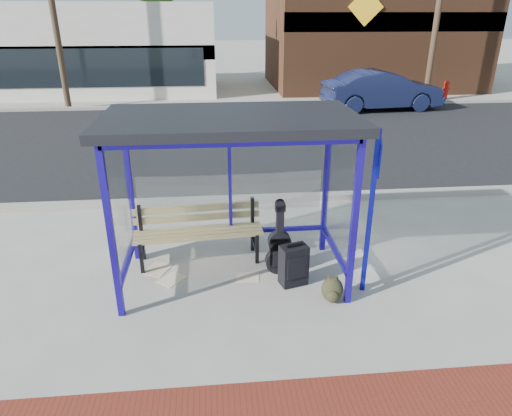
{
  "coord_description": "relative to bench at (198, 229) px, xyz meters",
  "views": [
    {
      "loc": [
        -0.23,
        -5.8,
        3.63
      ],
      "look_at": [
        0.35,
        0.2,
        1.03
      ],
      "focal_mm": 32.0,
      "sensor_mm": 36.0,
      "label": 1
    }
  ],
  "objects": [
    {
      "name": "ground",
      "position": [
        0.51,
        -0.62,
        -0.53
      ],
      "size": [
        120.0,
        120.0,
        0.0
      ],
      "primitive_type": "plane",
      "color": "#B2ADA0",
      "rests_on": "ground"
    },
    {
      "name": "curb_near",
      "position": [
        0.51,
        2.28,
        -0.47
      ],
      "size": [
        60.0,
        0.25,
        0.12
      ],
      "primitive_type": "cube",
      "color": "gray",
      "rests_on": "ground"
    },
    {
      "name": "street_asphalt",
      "position": [
        0.51,
        7.38,
        -0.52
      ],
      "size": [
        60.0,
        10.0,
        0.0
      ],
      "primitive_type": "cube",
      "color": "black",
      "rests_on": "ground"
    },
    {
      "name": "curb_far",
      "position": [
        0.51,
        12.48,
        -0.47
      ],
      "size": [
        60.0,
        0.25,
        0.12
      ],
      "primitive_type": "cube",
      "color": "gray",
      "rests_on": "ground"
    },
    {
      "name": "far_sidewalk",
      "position": [
        0.51,
        14.38,
        -0.52
      ],
      "size": [
        60.0,
        4.0,
        0.01
      ],
      "primitive_type": "cube",
      "color": "#B2ADA0",
      "rests_on": "ground"
    },
    {
      "name": "bus_shelter",
      "position": [
        0.51,
        -0.55,
        1.54
      ],
      "size": [
        3.3,
        1.8,
        2.42
      ],
      "color": "#1B0E9A",
      "rests_on": "ground"
    },
    {
      "name": "storefront_white",
      "position": [
        -8.49,
        17.37,
        1.47
      ],
      "size": [
        18.0,
        6.04,
        4.0
      ],
      "color": "silver",
      "rests_on": "ground"
    },
    {
      "name": "storefront_brown",
      "position": [
        8.51,
        17.88,
        2.67
      ],
      "size": [
        10.0,
        7.08,
        6.4
      ],
      "color": "#59331E",
      "rests_on": "ground"
    },
    {
      "name": "bench",
      "position": [
        0.0,
        0.0,
        0.0
      ],
      "size": [
        2.0,
        0.62,
        0.93
      ],
      "rotation": [
        0.0,
        0.0,
        0.08
      ],
      "color": "black",
      "rests_on": "ground"
    },
    {
      "name": "guitar_bag",
      "position": [
        1.19,
        -0.54,
        -0.12
      ],
      "size": [
        0.41,
        0.12,
        1.12
      ],
      "rotation": [
        0.0,
        0.0,
        0.02
      ],
      "color": "black",
      "rests_on": "ground"
    },
    {
      "name": "suitcase",
      "position": [
        1.36,
        -0.86,
        -0.22
      ],
      "size": [
        0.43,
        0.34,
        0.66
      ],
      "rotation": [
        0.0,
        0.0,
        0.28
      ],
      "color": "black",
      "rests_on": "ground"
    },
    {
      "name": "backpack",
      "position": [
        1.81,
        -1.33,
        -0.36
      ],
      "size": [
        0.33,
        0.3,
        0.35
      ],
      "rotation": [
        0.0,
        0.0,
        -0.17
      ],
      "color": "#282816",
      "rests_on": "ground"
    },
    {
      "name": "sign_post",
      "position": [
        2.32,
        -1.09,
        0.78
      ],
      "size": [
        0.14,
        0.28,
        2.32
      ],
      "rotation": [
        0.0,
        0.0,
        -0.32
      ],
      "color": "#0D1097",
      "rests_on": "ground"
    },
    {
      "name": "newspaper_a",
      "position": [
        -0.64,
        -0.27,
        -0.52
      ],
      "size": [
        0.45,
        0.49,
        0.01
      ],
      "primitive_type": "cube",
      "rotation": [
        0.0,
        0.0,
        1.15
      ],
      "color": "white",
      "rests_on": "ground"
    },
    {
      "name": "newspaper_b",
      "position": [
        -0.41,
        -0.57,
        -0.52
      ],
      "size": [
        0.46,
        0.47,
        0.01
      ],
      "primitive_type": "cube",
      "rotation": [
        0.0,
        0.0,
        0.87
      ],
      "color": "white",
      "rests_on": "ground"
    },
    {
      "name": "newspaper_c",
      "position": [
        0.71,
        -0.63,
        -0.52
      ],
      "size": [
        0.37,
        0.3,
        0.01
      ],
      "primitive_type": "cube",
      "rotation": [
        0.0,
        0.0,
        -0.09
      ],
      "color": "white",
      "rests_on": "ground"
    },
    {
      "name": "parked_car",
      "position": [
        7.01,
        11.4,
        0.24
      ],
      "size": [
        4.76,
        1.98,
        1.53
      ],
      "primitive_type": "imported",
      "rotation": [
        0.0,
        0.0,
        1.65
      ],
      "color": "#1A224A",
      "rests_on": "ground"
    },
    {
      "name": "fire_hydrant",
      "position": [
        10.74,
        13.48,
        -0.09
      ],
      "size": [
        0.37,
        0.24,
        0.81
      ],
      "rotation": [
        0.0,
        0.0,
        0.31
      ],
      "color": "#A0120B",
      "rests_on": "ground"
    }
  ]
}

